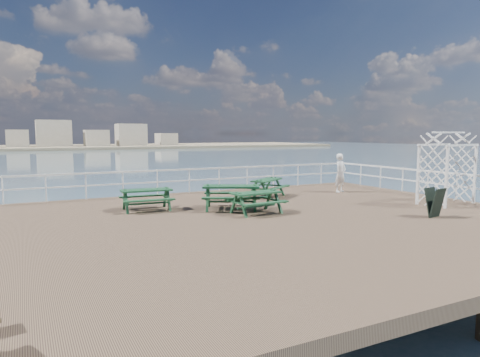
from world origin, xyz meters
name	(u,v)px	position (x,y,z in m)	size (l,w,h in m)	color
ground	(266,224)	(0.00, 0.00, -0.15)	(18.00, 14.00, 0.30)	brown
sea_backdrop	(90,143)	(12.54, 134.07, -0.51)	(300.00, 300.00, 9.20)	#466877
railing	(229,183)	(-0.07, 2.57, 0.87)	(17.77, 13.76, 1.10)	white
picnic_table_a	(146,195)	(-2.89, 3.26, 0.53)	(1.81, 1.51, 0.83)	#163E21
picnic_table_b	(231,192)	(-0.18, 2.13, 0.61)	(2.46, 2.28, 0.95)	#163E21
picnic_table_c	(267,184)	(2.44, 4.13, 0.54)	(2.22, 2.13, 0.84)	#163E21
picnic_table_d	(256,198)	(0.23, 1.04, 0.52)	(1.79, 1.50, 0.82)	#163E21
trellis_arbor	(447,172)	(7.60, -0.48, 1.21)	(2.34, 1.47, 2.73)	white
sandwich_board	(435,203)	(4.95, -2.11, 0.46)	(0.65, 0.53, 0.95)	black
person	(340,173)	(6.18, 3.90, 0.87)	(0.64, 0.42, 1.75)	white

